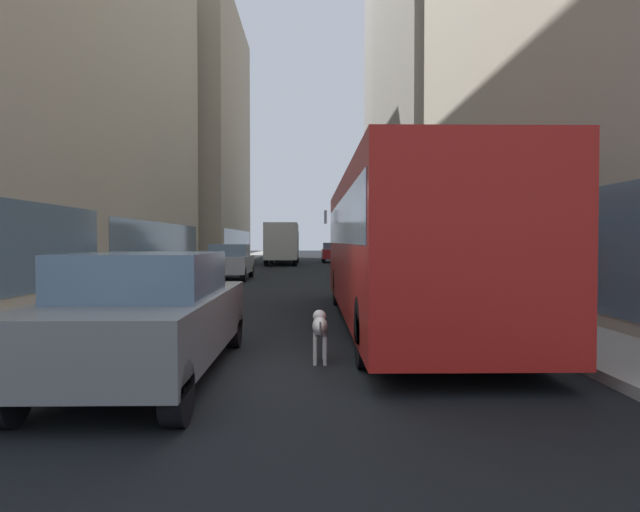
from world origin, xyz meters
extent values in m
plane|color=black|center=(0.00, 35.00, 0.00)|extent=(120.00, 120.00, 0.00)
cube|color=gray|center=(-5.70, 35.00, 0.07)|extent=(2.40, 110.00, 0.15)
cube|color=#ADA89E|center=(5.70, 35.00, 0.07)|extent=(2.40, 110.00, 0.15)
cube|color=#B2A893|center=(-11.90, 24.57, 11.44)|extent=(8.88, 19.51, 22.89)
cube|color=slate|center=(-7.48, 24.57, 1.60)|extent=(0.08, 17.56, 2.40)
cube|color=#A0937F|center=(-11.90, 46.62, 11.86)|extent=(11.74, 20.89, 23.72)
cube|color=slate|center=(-6.05, 46.62, 1.60)|extent=(0.08, 18.80, 2.40)
cube|color=slate|center=(6.37, 7.73, 1.60)|extent=(0.08, 21.12, 2.40)
cube|color=slate|center=(6.05, 29.43, 1.60)|extent=(0.08, 16.45, 2.40)
cube|color=gray|center=(11.90, 47.05, 19.74)|extent=(10.01, 15.44, 39.48)
cube|color=slate|center=(6.91, 47.05, 1.60)|extent=(0.08, 13.89, 2.40)
cube|color=red|center=(2.80, 4.43, 1.67)|extent=(2.55, 11.50, 2.75)
cube|color=slate|center=(2.80, 4.43, 2.17)|extent=(2.57, 11.04, 0.90)
cube|color=black|center=(2.80, 10.13, 0.55)|extent=(2.55, 0.16, 0.44)
cylinder|color=black|center=(1.67, 7.98, 0.50)|extent=(0.30, 1.00, 1.00)
cylinder|color=black|center=(3.92, 7.98, 0.50)|extent=(0.30, 1.00, 1.00)
cylinder|color=black|center=(1.67, 0.28, 0.50)|extent=(0.30, 1.00, 1.00)
cylinder|color=black|center=(3.92, 0.28, 0.50)|extent=(0.30, 1.00, 1.00)
cube|color=silver|center=(1.34, 9.58, 2.50)|extent=(0.08, 0.24, 0.40)
cube|color=black|center=(-1.20, 41.25, 0.70)|extent=(1.80, 3.91, 0.75)
cube|color=slate|center=(-1.20, 41.06, 1.35)|extent=(1.66, 1.76, 0.55)
cylinder|color=black|center=(-1.99, 42.79, 0.32)|extent=(0.22, 0.64, 0.64)
cylinder|color=black|center=(-0.41, 42.79, 0.32)|extent=(0.22, 0.64, 0.64)
cylinder|color=black|center=(-1.99, 39.71, 0.32)|extent=(0.22, 0.64, 0.64)
cylinder|color=black|center=(-0.41, 39.71, 0.32)|extent=(0.22, 0.64, 0.64)
cube|color=slate|center=(-1.20, -0.17, 0.70)|extent=(1.83, 4.79, 0.75)
cube|color=slate|center=(-1.20, -0.41, 1.35)|extent=(1.68, 2.15, 0.55)
cylinder|color=black|center=(-2.00, 1.81, 0.32)|extent=(0.22, 0.64, 0.64)
cylinder|color=black|center=(-0.40, 1.81, 0.32)|extent=(0.22, 0.64, 0.64)
cylinder|color=black|center=(-2.00, -2.14, 0.32)|extent=(0.22, 0.64, 0.64)
cylinder|color=black|center=(-0.40, -2.14, 0.32)|extent=(0.22, 0.64, 0.64)
cube|color=#B7BABF|center=(-2.80, 18.23, 0.70)|extent=(1.80, 3.99, 0.75)
cube|color=slate|center=(-2.80, 18.03, 1.35)|extent=(1.66, 1.79, 0.55)
cylinder|color=black|center=(-3.59, 19.80, 0.32)|extent=(0.22, 0.64, 0.64)
cylinder|color=black|center=(-2.01, 19.80, 0.32)|extent=(0.22, 0.64, 0.64)
cylinder|color=black|center=(-3.59, 16.65, 0.32)|extent=(0.22, 0.64, 0.64)
cylinder|color=black|center=(-2.01, 16.65, 0.32)|extent=(0.22, 0.64, 0.64)
cube|color=red|center=(2.80, 38.76, 0.70)|extent=(1.89, 4.35, 0.75)
cube|color=slate|center=(2.80, 38.54, 1.35)|extent=(1.74, 1.96, 0.55)
cylinder|color=black|center=(1.96, 40.52, 0.32)|extent=(0.22, 0.64, 0.64)
cylinder|color=black|center=(3.64, 40.52, 0.32)|extent=(0.22, 0.64, 0.64)
cylinder|color=black|center=(1.96, 37.00, 0.32)|extent=(0.22, 0.64, 0.64)
cylinder|color=black|center=(3.64, 37.00, 0.32)|extent=(0.22, 0.64, 0.64)
cube|color=#19519E|center=(-1.20, 37.26, 1.50)|extent=(2.30, 2.00, 2.10)
cube|color=silver|center=(-1.20, 33.51, 1.75)|extent=(2.30, 5.50, 2.60)
cylinder|color=black|center=(-2.21, 37.26, 0.45)|extent=(0.28, 0.90, 0.90)
cylinder|color=black|center=(-0.19, 37.26, 0.45)|extent=(0.28, 0.90, 0.90)
cylinder|color=black|center=(-2.21, 31.76, 0.45)|extent=(0.28, 0.90, 0.90)
cylinder|color=black|center=(-0.19, 31.76, 0.45)|extent=(0.28, 0.90, 0.90)
ellipsoid|color=white|center=(1.02, 0.65, 0.53)|extent=(0.22, 0.60, 0.26)
sphere|color=white|center=(1.02, 1.03, 0.62)|extent=(0.20, 0.20, 0.20)
sphere|color=black|center=(0.96, 1.05, 0.64)|extent=(0.07, 0.07, 0.07)
sphere|color=black|center=(1.08, 1.05, 0.64)|extent=(0.07, 0.07, 0.07)
cylinder|color=white|center=(1.02, 0.25, 0.58)|extent=(0.03, 0.16, 0.19)
cylinder|color=white|center=(0.95, 0.86, 0.20)|extent=(0.06, 0.06, 0.40)
cylinder|color=white|center=(1.09, 0.86, 0.20)|extent=(0.06, 0.06, 0.40)
cylinder|color=white|center=(0.95, 0.44, 0.20)|extent=(0.06, 0.06, 0.40)
cylinder|color=white|center=(1.09, 0.44, 0.20)|extent=(0.06, 0.06, 0.40)
sphere|color=black|center=(1.07, 0.75, 0.57)|extent=(0.04, 0.04, 0.04)
sphere|color=black|center=(0.96, 0.57, 0.55)|extent=(0.04, 0.04, 0.04)
sphere|color=black|center=(1.04, 0.47, 0.59)|extent=(0.04, 0.04, 0.04)
cylinder|color=#1E1E2D|center=(5.31, 4.00, 0.57)|extent=(0.28, 0.28, 0.85)
cylinder|color=#B2A58C|center=(5.31, 4.00, 1.31)|extent=(0.34, 0.34, 0.62)
sphere|color=tan|center=(5.31, 4.00, 1.73)|extent=(0.22, 0.22, 0.22)
cube|color=#59331E|center=(5.53, 4.00, 1.05)|extent=(0.12, 0.24, 0.20)
camera|label=1|loc=(0.88, -7.46, 1.77)|focal=31.36mm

